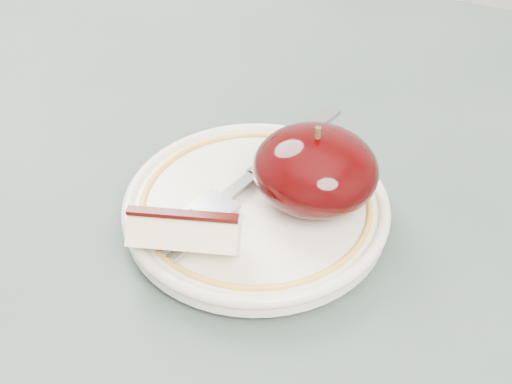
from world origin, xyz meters
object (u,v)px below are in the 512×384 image
at_px(plate, 256,207).
at_px(fork, 252,177).
at_px(apple_half, 315,169).
at_px(table, 249,359).

distance_m(plate, fork, 0.02).
xyz_separation_m(plate, apple_half, (0.03, 0.02, 0.03)).
relative_size(table, apple_half, 10.60).
bearing_deg(fork, table, -143.29).
distance_m(plate, apple_half, 0.05).
xyz_separation_m(table, plate, (-0.02, 0.05, 0.10)).
distance_m(apple_half, fork, 0.05).
bearing_deg(apple_half, plate, -149.91).
distance_m(table, fork, 0.13).
height_order(table, fork, fork).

